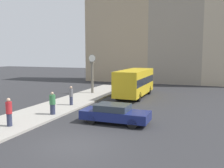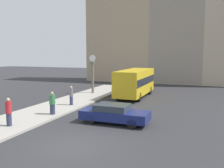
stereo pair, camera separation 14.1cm
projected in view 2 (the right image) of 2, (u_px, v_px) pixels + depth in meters
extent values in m
plane|color=#2D2D30|center=(72.00, 146.00, 12.17)|extent=(120.00, 120.00, 0.00)
cube|color=#A39E93|center=(74.00, 101.00, 23.29)|extent=(3.91, 23.75, 0.15)
cube|color=tan|center=(121.00, 24.00, 40.51)|extent=(10.30, 5.00, 18.53)
cube|color=gray|center=(178.00, 27.00, 37.41)|extent=(7.63, 5.00, 16.92)
cube|color=navy|center=(115.00, 115.00, 16.06)|extent=(4.40, 1.74, 0.57)
cube|color=#2D3842|center=(112.00, 107.00, 16.06)|extent=(2.11, 1.57, 0.41)
cylinder|color=black|center=(138.00, 118.00, 16.31)|extent=(0.62, 0.22, 0.62)
cylinder|color=black|center=(132.00, 124.00, 14.90)|extent=(0.62, 0.22, 0.62)
cylinder|color=black|center=(100.00, 114.00, 17.28)|extent=(0.62, 0.22, 0.62)
cylinder|color=black|center=(91.00, 119.00, 15.87)|extent=(0.62, 0.22, 0.62)
cube|color=gold|center=(135.00, 82.00, 25.75)|extent=(2.37, 7.31, 2.45)
cube|color=#1E232D|center=(135.00, 80.00, 25.73)|extent=(2.39, 7.16, 0.73)
cylinder|color=black|center=(150.00, 90.00, 27.61)|extent=(0.28, 0.90, 0.90)
cylinder|color=black|center=(131.00, 89.00, 28.36)|extent=(0.28, 0.90, 0.90)
cylinder|color=black|center=(139.00, 97.00, 23.41)|extent=(0.28, 0.90, 0.90)
cylinder|color=black|center=(118.00, 95.00, 24.16)|extent=(0.28, 0.90, 0.90)
cylinder|color=#666056|center=(93.00, 78.00, 27.50)|extent=(0.28, 0.28, 3.27)
cube|color=#666056|center=(93.00, 63.00, 27.29)|extent=(0.36, 0.36, 0.17)
cylinder|color=#666056|center=(93.00, 58.00, 27.23)|extent=(0.83, 0.04, 0.83)
cylinder|color=white|center=(93.00, 58.00, 27.23)|extent=(0.77, 0.06, 0.77)
cylinder|color=#2D334C|center=(53.00, 109.00, 17.89)|extent=(0.36, 0.36, 0.73)
cylinder|color=#387A47|center=(52.00, 99.00, 17.80)|extent=(0.43, 0.43, 0.68)
sphere|color=tan|center=(52.00, 93.00, 17.75)|extent=(0.21, 0.21, 0.21)
cylinder|color=#2D334C|center=(71.00, 101.00, 21.15)|extent=(0.28, 0.28, 0.72)
cylinder|color=slate|center=(71.00, 93.00, 21.06)|extent=(0.32, 0.32, 0.67)
sphere|color=tan|center=(71.00, 87.00, 21.01)|extent=(0.22, 0.22, 0.22)
cylinder|color=#2D334C|center=(9.00, 120.00, 14.99)|extent=(0.31, 0.31, 0.77)
cylinder|color=red|center=(8.00, 108.00, 14.90)|extent=(0.36, 0.36, 0.72)
sphere|color=tan|center=(8.00, 100.00, 14.85)|extent=(0.23, 0.23, 0.23)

